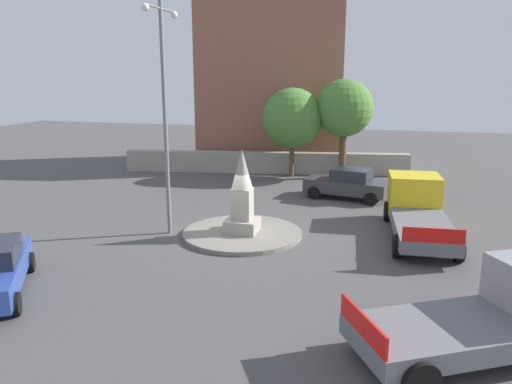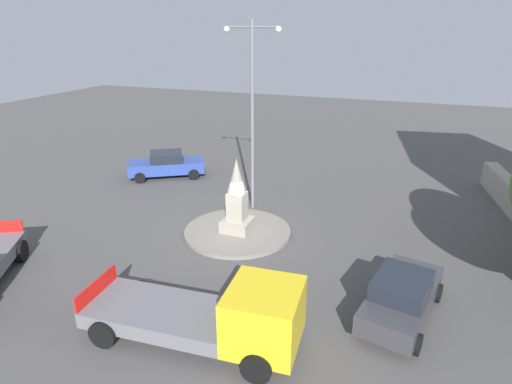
{
  "view_description": "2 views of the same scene",
  "coord_description": "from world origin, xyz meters",
  "px_view_note": "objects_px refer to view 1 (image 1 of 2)",
  "views": [
    {
      "loc": [
        -18.08,
        -5.25,
        6.32
      ],
      "look_at": [
        0.25,
        -0.5,
        1.76
      ],
      "focal_mm": 34.78,
      "sensor_mm": 36.0,
      "label": 1
    },
    {
      "loc": [
        6.79,
        -15.66,
        8.64
      ],
      "look_at": [
        0.66,
        0.61,
        1.85
      ],
      "focal_mm": 29.84,
      "sensor_mm": 36.0,
      "label": 2
    }
  ],
  "objects_px": {
    "monument": "(242,196)",
    "tree_mid_cluster": "(292,118)",
    "streetlamp": "(164,100)",
    "truck_grey_waiting": "(499,314)",
    "car_dark_grey_passing": "(348,184)",
    "tree_near_wall": "(344,109)",
    "truck_yellow_parked_left": "(417,208)",
    "corner_building": "(270,86)"
  },
  "relations": [
    {
      "from": "car_dark_grey_passing",
      "to": "tree_near_wall",
      "type": "bearing_deg",
      "value": 8.03
    },
    {
      "from": "corner_building",
      "to": "tree_mid_cluster",
      "type": "height_order",
      "value": "corner_building"
    },
    {
      "from": "monument",
      "to": "streetlamp",
      "type": "relative_size",
      "value": 0.37
    },
    {
      "from": "truck_grey_waiting",
      "to": "tree_near_wall",
      "type": "distance_m",
      "value": 20.12
    },
    {
      "from": "streetlamp",
      "to": "corner_building",
      "type": "distance_m",
      "value": 17.56
    },
    {
      "from": "tree_mid_cluster",
      "to": "streetlamp",
      "type": "bearing_deg",
      "value": 167.71
    },
    {
      "from": "truck_yellow_parked_left",
      "to": "tree_near_wall",
      "type": "relative_size",
      "value": 1.08
    },
    {
      "from": "car_dark_grey_passing",
      "to": "tree_near_wall",
      "type": "distance_m",
      "value": 6.42
    },
    {
      "from": "truck_grey_waiting",
      "to": "corner_building",
      "type": "relative_size",
      "value": 0.54
    },
    {
      "from": "truck_yellow_parked_left",
      "to": "truck_grey_waiting",
      "type": "relative_size",
      "value": 1.11
    },
    {
      "from": "truck_yellow_parked_left",
      "to": "car_dark_grey_passing",
      "type": "bearing_deg",
      "value": 33.08
    },
    {
      "from": "truck_yellow_parked_left",
      "to": "truck_grey_waiting",
      "type": "bearing_deg",
      "value": -171.7
    },
    {
      "from": "streetlamp",
      "to": "truck_grey_waiting",
      "type": "distance_m",
      "value": 13.37
    },
    {
      "from": "car_dark_grey_passing",
      "to": "truck_yellow_parked_left",
      "type": "xyz_separation_m",
      "value": [
        -4.81,
        -3.13,
        0.19
      ]
    },
    {
      "from": "monument",
      "to": "streetlamp",
      "type": "bearing_deg",
      "value": 97.96
    },
    {
      "from": "streetlamp",
      "to": "car_dark_grey_passing",
      "type": "xyz_separation_m",
      "value": [
        7.52,
        -6.53,
        -4.52
      ]
    },
    {
      "from": "streetlamp",
      "to": "truck_grey_waiting",
      "type": "relative_size",
      "value": 1.54
    },
    {
      "from": "truck_yellow_parked_left",
      "to": "tree_near_wall",
      "type": "xyz_separation_m",
      "value": [
        10.18,
        3.89,
        3.24
      ]
    },
    {
      "from": "streetlamp",
      "to": "tree_mid_cluster",
      "type": "xyz_separation_m",
      "value": [
        12.38,
        -2.7,
        -1.69
      ]
    },
    {
      "from": "streetlamp",
      "to": "truck_yellow_parked_left",
      "type": "distance_m",
      "value": 10.93
    },
    {
      "from": "streetlamp",
      "to": "truck_grey_waiting",
      "type": "xyz_separation_m",
      "value": [
        -6.27,
        -10.98,
        -4.35
      ]
    },
    {
      "from": "truck_grey_waiting",
      "to": "tree_near_wall",
      "type": "relative_size",
      "value": 0.97
    },
    {
      "from": "truck_grey_waiting",
      "to": "car_dark_grey_passing",
      "type": "bearing_deg",
      "value": 17.86
    },
    {
      "from": "corner_building",
      "to": "tree_mid_cluster",
      "type": "distance_m",
      "value": 6.06
    },
    {
      "from": "car_dark_grey_passing",
      "to": "truck_yellow_parked_left",
      "type": "relative_size",
      "value": 0.68
    },
    {
      "from": "truck_yellow_parked_left",
      "to": "truck_grey_waiting",
      "type": "distance_m",
      "value": 9.07
    },
    {
      "from": "truck_yellow_parked_left",
      "to": "tree_mid_cluster",
      "type": "bearing_deg",
      "value": 35.77
    },
    {
      "from": "monument",
      "to": "tree_near_wall",
      "type": "height_order",
      "value": "tree_near_wall"
    },
    {
      "from": "corner_building",
      "to": "tree_mid_cluster",
      "type": "bearing_deg",
      "value": -153.53
    },
    {
      "from": "monument",
      "to": "truck_grey_waiting",
      "type": "height_order",
      "value": "monument"
    },
    {
      "from": "car_dark_grey_passing",
      "to": "truck_grey_waiting",
      "type": "bearing_deg",
      "value": -162.14
    },
    {
      "from": "monument",
      "to": "tree_mid_cluster",
      "type": "relative_size",
      "value": 0.61
    },
    {
      "from": "streetlamp",
      "to": "tree_near_wall",
      "type": "bearing_deg",
      "value": -24.13
    },
    {
      "from": "monument",
      "to": "tree_near_wall",
      "type": "distance_m",
      "value": 13.06
    },
    {
      "from": "truck_grey_waiting",
      "to": "tree_mid_cluster",
      "type": "relative_size",
      "value": 1.07
    },
    {
      "from": "monument",
      "to": "tree_mid_cluster",
      "type": "xyz_separation_m",
      "value": [
        11.97,
        0.25,
        2.01
      ]
    },
    {
      "from": "monument",
      "to": "tree_mid_cluster",
      "type": "distance_m",
      "value": 12.14
    },
    {
      "from": "monument",
      "to": "truck_yellow_parked_left",
      "type": "relative_size",
      "value": 0.51
    },
    {
      "from": "streetlamp",
      "to": "monument",
      "type": "bearing_deg",
      "value": -82.04
    },
    {
      "from": "car_dark_grey_passing",
      "to": "tree_near_wall",
      "type": "height_order",
      "value": "tree_near_wall"
    },
    {
      "from": "monument",
      "to": "streetlamp",
      "type": "height_order",
      "value": "streetlamp"
    },
    {
      "from": "tree_near_wall",
      "to": "tree_mid_cluster",
      "type": "xyz_separation_m",
      "value": [
        -0.51,
        3.08,
        -0.61
      ]
    }
  ]
}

